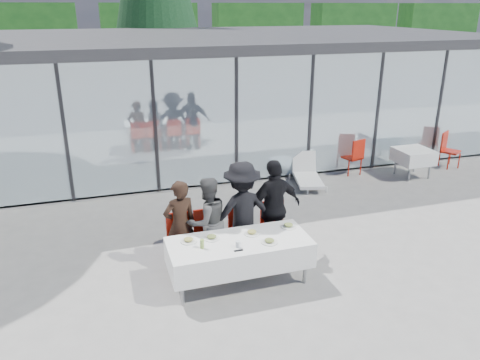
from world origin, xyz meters
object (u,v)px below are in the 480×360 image
at_px(plate_a, 188,240).
at_px(lounger, 307,174).
at_px(folded_eyeglasses, 238,250).
at_px(diner_chair_c, 242,230).
at_px(diner_c, 242,211).
at_px(plate_d, 289,226).
at_px(spare_chair_b, 355,155).
at_px(spare_table_right, 413,156).
at_px(plate_c, 252,233).
at_px(spare_chair_a, 447,148).
at_px(diner_d, 274,208).
at_px(diner_chair_d, 274,225).
at_px(plate_extra, 269,241).
at_px(diner_a, 180,225).
at_px(diner_chair_b, 208,235).
at_px(plate_b, 212,237).
at_px(dining_table, 239,252).
at_px(juice_bottle, 202,244).
at_px(diner_b, 207,221).
at_px(diner_chair_a, 181,238).

height_order(plate_a, lounger, plate_a).
bearing_deg(folded_eyeglasses, diner_chair_c, 69.74).
xyz_separation_m(diner_c, plate_d, (0.65, -0.54, -0.12)).
bearing_deg(spare_chair_b, lounger, -171.06).
distance_m(folded_eyeglasses, lounger, 5.15).
distance_m(diner_c, spare_table_right, 6.16).
xyz_separation_m(plate_c, spare_table_right, (5.55, 3.28, -0.22)).
height_order(spare_chair_a, lounger, spare_chair_a).
relative_size(diner_chair_c, plate_c, 3.74).
relative_size(diner_d, diner_chair_d, 1.81).
bearing_deg(plate_d, plate_extra, -139.97).
height_order(plate_d, spare_chair_a, spare_chair_a).
height_order(diner_c, plate_extra, diner_c).
bearing_deg(diner_a, diner_chair_b, 167.38).
xyz_separation_m(diner_chair_b, plate_d, (1.26, -0.53, 0.24)).
height_order(plate_a, spare_table_right, plate_a).
bearing_deg(spare_chair_a, plate_d, -150.01).
bearing_deg(diner_c, diner_d, 175.23).
relative_size(plate_b, plate_d, 1.00).
bearing_deg(diner_d, diner_a, -9.08).
relative_size(dining_table, plate_a, 8.68).
relative_size(diner_chair_d, lounger, 0.68).
xyz_separation_m(juice_bottle, lounger, (3.57, 3.85, -0.56)).
bearing_deg(plate_extra, plate_b, 154.53).
distance_m(diner_a, folded_eyeglasses, 1.27).
bearing_deg(spare_chair_a, plate_extra, -149.18).
bearing_deg(dining_table, diner_chair_d, 40.27).
relative_size(dining_table, diner_chair_b, 2.32).
height_order(juice_bottle, spare_chair_b, spare_chair_b).
height_order(dining_table, plate_a, plate_a).
bearing_deg(plate_a, dining_table, -14.78).
relative_size(diner_a, lounger, 1.10).
bearing_deg(diner_c, spare_chair_b, -146.53).
bearing_deg(juice_bottle, spare_chair_a, 26.51).
xyz_separation_m(folded_eyeglasses, spare_chair_b, (4.54, 4.34, -0.22)).
xyz_separation_m(diner_b, plate_d, (1.26, -0.54, -0.01)).
height_order(diner_chair_c, plate_c, diner_chair_c).
relative_size(diner_chair_d, plate_extra, 3.74).
relative_size(juice_bottle, spare_table_right, 0.17).
bearing_deg(diner_chair_a, plate_a, -86.82).
bearing_deg(diner_chair_d, juice_bottle, -151.54).
height_order(diner_a, plate_b, diner_a).
relative_size(diner_d, plate_extra, 6.78).
relative_size(diner_c, lounger, 1.24).
xyz_separation_m(diner_b, plate_a, (-0.44, -0.55, -0.01)).
bearing_deg(plate_extra, diner_chair_b, 128.60).
height_order(dining_table, plate_b, plate_b).
bearing_deg(spare_chair_a, diner_chair_d, -153.95).
height_order(plate_a, juice_bottle, juice_bottle).
distance_m(diner_c, spare_chair_a, 7.62).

